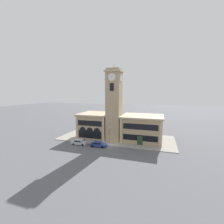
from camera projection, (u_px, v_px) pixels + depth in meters
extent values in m
plane|color=#56565B|center=(108.00, 146.00, 41.88)|extent=(300.00, 300.00, 0.00)
cube|color=gray|center=(116.00, 138.00, 48.97)|extent=(36.45, 15.02, 0.15)
cube|color=tan|center=(114.00, 107.00, 45.49)|extent=(4.19, 4.19, 20.76)
cube|color=tan|center=(114.00, 71.00, 44.13)|extent=(4.89, 4.89, 0.45)
cube|color=tan|center=(114.00, 70.00, 44.06)|extent=(3.85, 3.85, 0.60)
cylinder|color=#4C4C51|center=(114.00, 66.00, 43.95)|extent=(0.10, 0.10, 1.20)
cylinder|color=silver|center=(112.00, 77.00, 42.34)|extent=(2.19, 0.10, 2.19)
cylinder|color=black|center=(112.00, 77.00, 42.27)|extent=(0.18, 0.04, 0.18)
cylinder|color=silver|center=(121.00, 78.00, 43.72)|extent=(0.10, 2.19, 2.19)
cylinder|color=black|center=(121.00, 77.00, 43.70)|extent=(0.04, 0.18, 0.18)
cube|color=black|center=(112.00, 87.00, 42.70)|extent=(1.17, 0.10, 2.20)
cube|color=tan|center=(96.00, 125.00, 51.22)|extent=(9.73, 9.89, 7.44)
cube|color=tan|center=(96.00, 114.00, 50.71)|extent=(10.43, 10.59, 0.45)
cube|color=tan|center=(77.00, 127.00, 47.84)|extent=(0.70, 0.16, 7.44)
cube|color=tan|center=(103.00, 130.00, 45.13)|extent=(0.70, 0.16, 7.44)
cube|color=black|center=(90.00, 123.00, 46.30)|extent=(7.98, 0.10, 1.64)
cube|color=black|center=(90.00, 134.00, 46.75)|extent=(7.78, 0.10, 2.38)
cylinder|color=black|center=(83.00, 130.00, 47.32)|extent=(2.14, 0.06, 2.14)
cylinder|color=black|center=(90.00, 131.00, 46.59)|extent=(2.14, 0.06, 2.14)
cylinder|color=black|center=(97.00, 131.00, 45.86)|extent=(2.14, 0.06, 2.14)
cube|color=tan|center=(142.00, 129.00, 46.54)|extent=(11.83, 9.89, 7.36)
cube|color=tan|center=(142.00, 116.00, 46.04)|extent=(12.53, 10.59, 0.45)
cube|color=tan|center=(121.00, 131.00, 43.49)|extent=(0.70, 0.16, 7.36)
cube|color=tan|center=(161.00, 134.00, 40.14)|extent=(0.70, 0.16, 7.36)
cube|color=black|center=(140.00, 127.00, 41.62)|extent=(9.70, 0.10, 1.62)
cube|color=#1E3823|center=(140.00, 141.00, 42.12)|extent=(1.50, 0.12, 2.65)
cube|color=black|center=(140.00, 138.00, 42.03)|extent=(9.70, 0.10, 1.65)
cube|color=#B2B7C1|center=(79.00, 143.00, 42.86)|extent=(4.60, 2.13, 0.72)
cube|color=#B2B7C1|center=(79.00, 140.00, 42.82)|extent=(2.25, 1.80, 0.52)
cube|color=black|center=(79.00, 140.00, 42.82)|extent=(2.17, 1.83, 0.39)
cylinder|color=black|center=(85.00, 143.00, 43.33)|extent=(0.67, 0.26, 0.66)
cylinder|color=black|center=(83.00, 145.00, 41.76)|extent=(0.67, 0.26, 0.66)
cylinder|color=black|center=(76.00, 142.00, 44.00)|extent=(0.67, 0.26, 0.66)
cylinder|color=black|center=(74.00, 144.00, 42.44)|extent=(0.67, 0.26, 0.66)
cube|color=navy|center=(98.00, 145.00, 41.07)|extent=(4.70, 2.00, 0.69)
cube|color=navy|center=(98.00, 143.00, 41.04)|extent=(2.30, 1.68, 0.54)
cube|color=black|center=(98.00, 143.00, 41.04)|extent=(2.22, 1.71, 0.40)
cylinder|color=black|center=(104.00, 145.00, 41.47)|extent=(0.70, 0.26, 0.69)
cylinder|color=black|center=(103.00, 147.00, 40.03)|extent=(0.70, 0.26, 0.69)
cylinder|color=black|center=(95.00, 144.00, 42.16)|extent=(0.70, 0.26, 0.69)
cylinder|color=black|center=(93.00, 146.00, 40.72)|extent=(0.70, 0.26, 0.69)
cylinder|color=#4C4C51|center=(109.00, 137.00, 42.26)|extent=(0.12, 0.12, 4.59)
sphere|color=silver|center=(109.00, 128.00, 41.95)|extent=(0.36, 0.36, 0.36)
cylinder|color=black|center=(84.00, 141.00, 44.41)|extent=(0.18, 0.18, 0.90)
sphere|color=black|center=(84.00, 139.00, 44.34)|extent=(0.16, 0.16, 0.16)
cylinder|color=red|center=(77.00, 140.00, 45.31)|extent=(0.22, 0.22, 0.70)
sphere|color=red|center=(77.00, 139.00, 45.25)|extent=(0.19, 0.19, 0.19)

